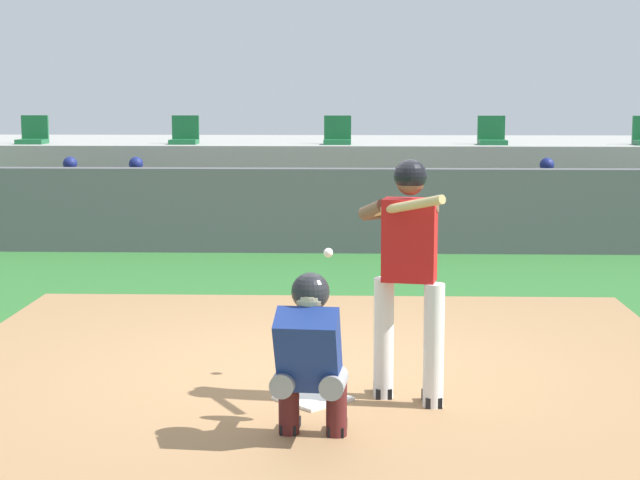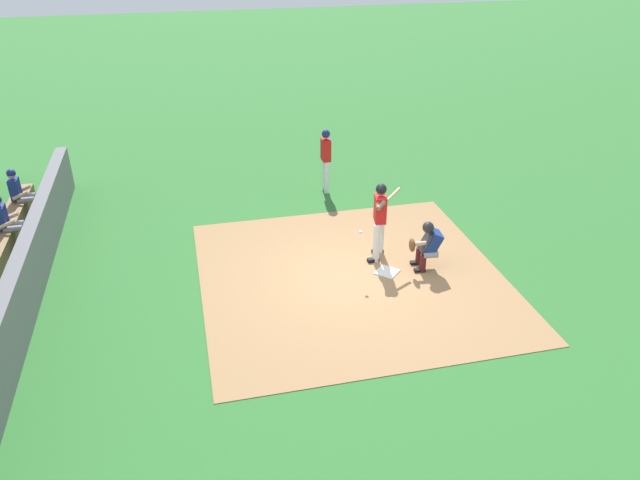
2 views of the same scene
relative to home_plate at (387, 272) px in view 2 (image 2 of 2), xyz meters
The scene contains 9 objects.
ground_plane 0.80m from the home_plate, 90.00° to the left, with size 80.00×80.00×0.00m, color #2D6B2D.
dirt_infield 0.80m from the home_plate, 90.00° to the left, with size 6.40×6.40×0.01m, color #9E754C.
home_plate is the anchor object (origin of this frame).
batter_at_plate 1.23m from the home_plate, ahead, with size 0.63×0.82×1.80m.
catcher_crouched 1.05m from the home_plate, 89.16° to the right, with size 0.51×1.86×1.13m.
on_deck_batter 4.69m from the home_plate, ahead, with size 0.58×0.23×1.79m.
dugout_wall 7.32m from the home_plate, 90.00° to the left, with size 13.00×0.30×1.20m, color #59595E.
dugout_player_2 8.77m from the home_plate, 68.64° to the left, with size 0.49×0.70×1.30m.
dugout_player_3 9.48m from the home_plate, 59.40° to the left, with size 0.49×0.70×1.30m.
Camera 2 is at (-10.78, 3.24, 7.00)m, focal length 34.49 mm.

